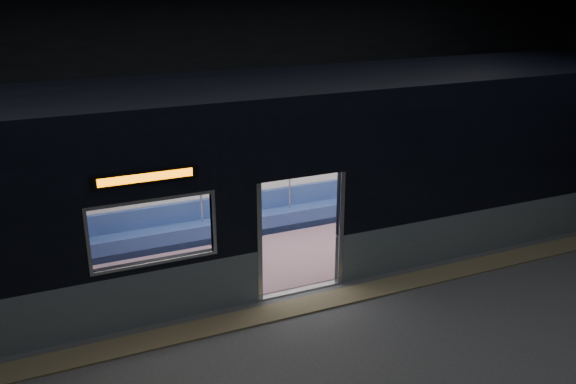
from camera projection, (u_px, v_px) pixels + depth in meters
station_floor at (328, 321)px, 9.47m from camera, size 24.00×14.00×0.01m
station_envelope at (335, 86)px, 8.24m from camera, size 24.00×14.00×5.00m
tactile_strip at (313, 303)px, 9.94m from camera, size 22.80×0.50×0.03m
metro_car at (266, 164)px, 11.04m from camera, size 18.00×3.04×3.35m
passenger at (435, 173)px, 14.02m from camera, size 0.36×0.62×1.28m
handbag at (440, 180)px, 13.88m from camera, size 0.29×0.27×0.12m
transit_map at (370, 146)px, 13.43m from camera, size 1.10×0.03×0.72m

